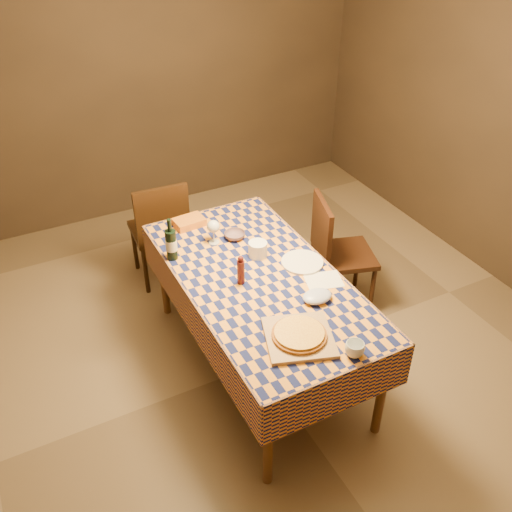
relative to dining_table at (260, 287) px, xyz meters
name	(u,v)px	position (x,y,z in m)	size (l,w,h in m)	color
room	(260,196)	(0.00, 0.00, 0.66)	(5.00, 5.10, 2.70)	brown
dining_table	(260,287)	(0.00, 0.00, 0.00)	(0.94, 1.84, 0.77)	brown
cutting_board	(299,337)	(-0.07, -0.59, 0.09)	(0.36, 0.36, 0.02)	#A0794B
pizza	(299,334)	(-0.07, -0.59, 0.11)	(0.37, 0.37, 0.03)	#8E4E17
pepper_mill	(241,271)	(-0.13, 0.00, 0.17)	(0.06, 0.06, 0.20)	#4B1311
bowl	(235,235)	(0.05, 0.47, 0.10)	(0.14, 0.14, 0.04)	#624A53
wine_glass	(213,227)	(-0.10, 0.49, 0.20)	(0.10, 0.10, 0.17)	silver
wine_bottle	(171,244)	(-0.41, 0.44, 0.19)	(0.09, 0.09, 0.30)	black
deli_tub	(258,249)	(0.10, 0.21, 0.13)	(0.12, 0.12, 0.10)	silver
takeout_container	(189,222)	(-0.16, 0.77, 0.10)	(0.21, 0.15, 0.05)	#C16819
white_plate	(302,262)	(0.31, 0.00, 0.08)	(0.27, 0.27, 0.02)	white
tumbler	(355,349)	(0.13, -0.83, 0.12)	(0.11, 0.11, 0.08)	white
flour_patch	(324,280)	(0.34, -0.21, 0.08)	(0.22, 0.17, 0.00)	silver
flour_bag	(317,296)	(0.20, -0.35, 0.10)	(0.18, 0.14, 0.05)	#ACB5DC
chair_far	(161,227)	(-0.25, 1.22, -0.17)	(0.45, 0.45, 0.93)	black
chair_right	(335,248)	(0.82, 0.34, -0.17)	(0.53, 0.53, 0.93)	black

